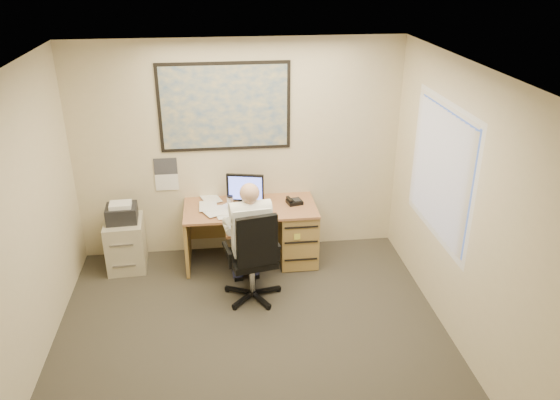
{
  "coord_description": "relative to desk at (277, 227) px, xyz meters",
  "views": [
    {
      "loc": [
        -0.26,
        -4.1,
        3.58
      ],
      "look_at": [
        0.4,
        1.3,
        1.09
      ],
      "focal_mm": 35.0,
      "sensor_mm": 36.0,
      "label": 1
    }
  ],
  "objects": [
    {
      "name": "office_chair",
      "position": [
        -0.38,
        -0.86,
        -0.12
      ],
      "size": [
        0.78,
        0.78,
        1.12
      ],
      "rotation": [
        0.0,
        0.0,
        0.2
      ],
      "color": "black",
      "rests_on": "ground"
    },
    {
      "name": "world_map",
      "position": [
        -0.58,
        0.33,
        1.46
      ],
      "size": [
        1.56,
        0.03,
        1.06
      ],
      "primitive_type": "cube",
      "color": "#1E4C93",
      "rests_on": "room_shell"
    },
    {
      "name": "window_blinds",
      "position": [
        1.54,
        -1.1,
        1.11
      ],
      "size": [
        0.06,
        1.4,
        1.3
      ],
      "primitive_type": null,
      "color": "beige",
      "rests_on": "room_shell"
    },
    {
      "name": "desk",
      "position": [
        0.0,
        0.0,
        0.0
      ],
      "size": [
        1.6,
        0.97,
        1.12
      ],
      "color": "#A86F48",
      "rests_on": "ground"
    },
    {
      "name": "room_shell",
      "position": [
        -0.43,
        -1.9,
        0.91
      ],
      "size": [
        4.0,
        4.5,
        2.7
      ],
      "color": "#333028",
      "rests_on": "ground"
    },
    {
      "name": "person",
      "position": [
        -0.37,
        -0.78,
        0.25
      ],
      "size": [
        0.66,
        0.87,
        1.38
      ],
      "primitive_type": null,
      "rotation": [
        0.0,
        0.0,
        0.12
      ],
      "color": "white",
      "rests_on": "office_chair"
    },
    {
      "name": "filing_cabinet",
      "position": [
        -1.86,
        0.03,
        -0.07
      ],
      "size": [
        0.48,
        0.56,
        0.87
      ],
      "rotation": [
        0.0,
        0.0,
        0.06
      ],
      "color": "#B6AD93",
      "rests_on": "ground"
    },
    {
      "name": "wall_calendar",
      "position": [
        -1.33,
        0.34,
        0.64
      ],
      "size": [
        0.28,
        0.01,
        0.42
      ],
      "primitive_type": "cube",
      "color": "white",
      "rests_on": "room_shell"
    }
  ]
}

